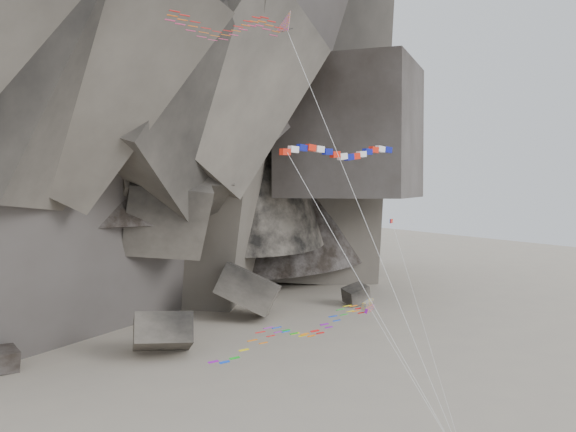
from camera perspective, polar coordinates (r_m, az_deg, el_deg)
headland at (r=111.19m, az=-21.75°, el=14.87°), size 110.00×70.00×84.00m
boulder_field at (r=75.87m, az=-21.86°, el=-10.60°), size 79.64×17.61×8.47m
delta_kite at (r=43.38m, az=-5.54°, el=16.57°), size 15.03×13.51×30.64m
banner_kite at (r=49.11m, az=4.71°, el=5.59°), size 10.82×12.86×21.27m
parafoil_kite at (r=44.89m, az=0.21°, el=-10.16°), size 15.15×10.69×9.57m
pennant_kite at (r=49.19m, az=10.51°, el=-4.86°), size 4.42×10.47×15.48m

